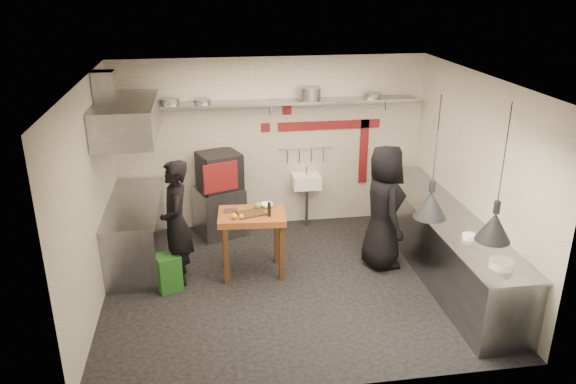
{
  "coord_description": "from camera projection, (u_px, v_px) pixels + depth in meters",
  "views": [
    {
      "loc": [
        -1.06,
        -6.64,
        3.99
      ],
      "look_at": [
        -0.01,
        0.3,
        1.25
      ],
      "focal_mm": 35.0,
      "sensor_mm": 36.0,
      "label": 1
    }
  ],
  "objects": [
    {
      "name": "pan_right",
      "position": [
        372.0,
        95.0,
        8.92
      ],
      "size": [
        0.32,
        0.32,
        0.08
      ],
      "primitive_type": "cylinder",
      "rotation": [
        0.0,
        0.0,
        0.23
      ],
      "color": "gray",
      "rests_on": "back_shelf"
    },
    {
      "name": "shelf_bracket_right",
      "position": [
        387.0,
        103.0,
        9.16
      ],
      "size": [
        0.04,
        0.06,
        0.24
      ],
      "primitive_type": "cube",
      "color": "gray",
      "rests_on": "wall_back"
    },
    {
      "name": "shelf_bracket_mid",
      "position": [
        272.0,
        107.0,
        8.89
      ],
      "size": [
        0.04,
        0.06,
        0.24
      ],
      "primitive_type": "cube",
      "color": "gray",
      "rests_on": "wall_back"
    },
    {
      "name": "plate_stack",
      "position": [
        501.0,
        264.0,
        6.24
      ],
      "size": [
        0.31,
        0.31,
        0.09
      ],
      "primitive_type": "cylinder",
      "rotation": [
        0.0,
        0.0,
        -0.18
      ],
      "color": "white",
      "rests_on": "counter_right_top"
    },
    {
      "name": "wall_back",
      "position": [
        272.0,
        144.0,
        9.14
      ],
      "size": [
        5.0,
        0.04,
        2.8
      ],
      "primitive_type": "cube",
      "color": "beige",
      "rests_on": "floor"
    },
    {
      "name": "red_band_horiz",
      "position": [
        329.0,
        125.0,
        9.16
      ],
      "size": [
        1.7,
        0.02,
        0.14
      ],
      "primitive_type": "cube",
      "color": "maroon",
      "rests_on": "wall_back"
    },
    {
      "name": "back_shelf",
      "position": [
        273.0,
        102.0,
        8.72
      ],
      "size": [
        4.6,
        0.34,
        0.04
      ],
      "primitive_type": "cube",
      "color": "gray",
      "rests_on": "wall_back"
    },
    {
      "name": "steel_tray",
      "position": [
        231.0,
        211.0,
        7.74
      ],
      "size": [
        0.19,
        0.14,
        0.03
      ],
      "primitive_type": "cube",
      "rotation": [
        0.0,
        0.0,
        0.16
      ],
      "color": "gray",
      "rests_on": "prep_table"
    },
    {
      "name": "red_tile_a",
      "position": [
        287.0,
        110.0,
        8.96
      ],
      "size": [
        0.14,
        0.02,
        0.14
      ],
      "primitive_type": "cube",
      "color": "maroon",
      "rests_on": "wall_back"
    },
    {
      "name": "oven_glass",
      "position": [
        217.0,
        178.0,
        8.52
      ],
      "size": [
        0.32,
        0.13,
        0.34
      ],
      "primitive_type": "cube",
      "rotation": [
        0.0,
        0.0,
        0.37
      ],
      "color": "black",
      "rests_on": "oven_door"
    },
    {
      "name": "bowl",
      "position": [
        267.0,
        205.0,
        7.89
      ],
      "size": [
        0.2,
        0.2,
        0.06
      ],
      "primitive_type": "imported",
      "rotation": [
        0.0,
        0.0,
        -0.13
      ],
      "color": "white",
      "rests_on": "prep_table"
    },
    {
      "name": "green_bin",
      "position": [
        168.0,
        272.0,
        7.53
      ],
      "size": [
        0.39,
        0.39,
        0.5
      ],
      "primitive_type": "cube",
      "rotation": [
        0.0,
        0.0,
        0.37
      ],
      "color": "#1E541C",
      "rests_on": "floor"
    },
    {
      "name": "wall_front",
      "position": [
        327.0,
        269.0,
        5.28
      ],
      "size": [
        5.0,
        0.04,
        2.8
      ],
      "primitive_type": "cube",
      "color": "beige",
      "rests_on": "floor"
    },
    {
      "name": "wall_right",
      "position": [
        475.0,
        179.0,
        7.56
      ],
      "size": [
        0.04,
        4.2,
        2.8
      ],
      "primitive_type": "cube",
      "color": "beige",
      "rests_on": "floor"
    },
    {
      "name": "ceiling",
      "position": [
        292.0,
        80.0,
        6.7
      ],
      "size": [
        5.0,
        5.0,
        0.0
      ],
      "primitive_type": "plane",
      "color": "beige",
      "rests_on": "floor"
    },
    {
      "name": "pan_far_left",
      "position": [
        170.0,
        102.0,
        8.47
      ],
      "size": [
        0.32,
        0.32,
        0.09
      ],
      "primitive_type": "cylinder",
      "rotation": [
        0.0,
        0.0,
        -0.17
      ],
      "color": "gray",
      "rests_on": "back_shelf"
    },
    {
      "name": "heat_lamp_near",
      "position": [
        435.0,
        158.0,
        6.17
      ],
      "size": [
        0.41,
        0.41,
        1.42
      ],
      "primitive_type": null,
      "rotation": [
        0.0,
        0.0,
        -0.11
      ],
      "color": "black",
      "rests_on": "ceiling"
    },
    {
      "name": "stock_pot",
      "position": [
        310.0,
        94.0,
        8.76
      ],
      "size": [
        0.46,
        0.46,
        0.2
      ],
      "primitive_type": "cylinder",
      "rotation": [
        0.0,
        0.0,
        -0.4
      ],
      "color": "gray",
      "rests_on": "back_shelf"
    },
    {
      "name": "hood_duct",
      "position": [
        105.0,
        90.0,
        7.43
      ],
      "size": [
        0.28,
        0.28,
        0.5
      ],
      "primitive_type": "cube",
      "color": "gray",
      "rests_on": "ceiling"
    },
    {
      "name": "pepper_mill",
      "position": [
        269.0,
        209.0,
        7.57
      ],
      "size": [
        0.05,
        0.05,
        0.2
      ],
      "primitive_type": "cylinder",
      "rotation": [
        0.0,
        0.0,
        0.12
      ],
      "color": "black",
      "rests_on": "prep_table"
    },
    {
      "name": "combi_oven",
      "position": [
        219.0,
        171.0,
        8.84
      ],
      "size": [
        0.76,
        0.74,
        0.58
      ],
      "primitive_type": "cube",
      "rotation": [
        0.0,
        0.0,
        0.37
      ],
      "color": "black",
      "rests_on": "oven_stand"
    },
    {
      "name": "counter_right",
      "position": [
        443.0,
        244.0,
        7.86
      ],
      "size": [
        0.7,
        3.8,
        0.9
      ],
      "primitive_type": "cube",
      "color": "gray",
      "rests_on": "floor"
    },
    {
      "name": "extractor_hood",
      "position": [
        127.0,
        119.0,
        7.61
      ],
      "size": [
        0.78,
        1.6,
        0.5
      ],
      "primitive_type": "cube",
      "color": "gray",
      "rests_on": "ceiling"
    },
    {
      "name": "floor",
      "position": [
        292.0,
        284.0,
        7.72
      ],
      "size": [
        5.0,
        5.0,
        0.0
      ],
      "primitive_type": "plane",
      "color": "black",
      "rests_on": "ground"
    },
    {
      "name": "pan_mid_left",
      "position": [
        202.0,
        101.0,
        8.55
      ],
      "size": [
        0.29,
        0.29,
        0.07
      ],
      "primitive_type": "cylinder",
      "rotation": [
        0.0,
        0.0,
        0.16
      ],
      "color": "gray",
      "rests_on": "back_shelf"
    },
    {
      "name": "veg_ball",
      "position": [
        258.0,
        206.0,
        7.81
      ],
      "size": [
        0.13,
        0.13,
        0.1
      ],
      "primitive_type": "sphere",
      "rotation": [
        0.0,
        0.0,
        -0.36
      ],
      "color": "#5C903D",
      "rests_on": "prep_table"
    },
    {
      "name": "sink_drain",
      "position": [
        307.0,
        207.0,
        9.4
      ],
      "size": [
        0.06,
        0.06,
        0.66
      ],
      "primitive_type": "cylinder",
      "color": "gray",
      "rests_on": "floor"
    },
    {
      "name": "counter_left",
      "position": [
        136.0,
        232.0,
        8.22
      ],
      "size": [
        0.7,
        1.9,
        0.9
      ],
      "primitive_type": "cube",
      "color": "gray",
      "rests_on": "floor"
    },
    {
      "name": "chef_right",
      "position": [
        384.0,
        207.0,
        7.94
      ],
      "size": [
        0.61,
        0.91,
        1.81
      ],
      "primitive_type": "imported",
      "rotation": [
        0.0,
        0.0,
        1.62
      ],
      "color": "black",
      "rests_on": "floor"
    },
    {
      "name": "counter_left_top",
      "position": [
        133.0,
        203.0,
        8.05
      ],
      "size": [
        0.76,
        2.0,
        0.03
      ],
      "primitive_type": "cube",
      "color": "gray",
      "rests_on": "counter_left"
    },
    {
      "name": "cutting_board",
      "position": [
        251.0,
        213.0,
        7.67
      ],
      "size": [
        0.42,
        0.35,
        0.02
      ],
      "primitive_type": "cube",
      "rotation": [
        0.0,
        0.0,
        0.29
      ],
      "color": "#452B18",
      "rests_on": "prep_table"
    },
    {
      "name": "prep_table",
      "position": [
        252.0,
        243.0,
        7.87
      ],
      "size": [
        0.97,
        0.71,
        0.92
      ],
      "primitive_type": null,
      "rotation": [
        0.0,
        0.0,
        -0.08
      ],
      "color": "#945126",
      "rests_on": "floor"
    },
    {
      "name": "lemon_a",
      "position": [
        234.0,
        216.0,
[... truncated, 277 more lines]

